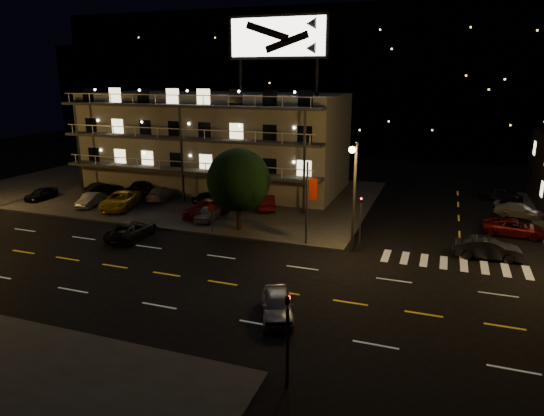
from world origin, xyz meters
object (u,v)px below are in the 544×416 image
(lot_car_2, at_px, (121,200))
(lot_car_4, at_px, (208,213))
(lot_car_7, at_px, (161,193))
(road_car_east, at_px, (277,305))
(tree, at_px, (238,182))
(road_car_west, at_px, (132,230))
(side_car_0, at_px, (487,248))

(lot_car_2, xyz_separation_m, lot_car_4, (9.63, -0.73, -0.16))
(lot_car_7, bearing_deg, lot_car_4, 137.95)
(lot_car_7, distance_m, road_car_east, 27.09)
(tree, bearing_deg, road_car_west, -147.46)
(tree, relative_size, lot_car_2, 1.21)
(lot_car_7, xyz_separation_m, road_car_east, (19.17, -19.14, -0.13))
(lot_car_2, xyz_separation_m, lot_car_7, (1.90, 4.13, -0.11))
(lot_car_4, xyz_separation_m, road_car_west, (-3.58, -6.01, -0.09))
(lot_car_2, relative_size, lot_car_7, 1.21)
(side_car_0, relative_size, road_car_west, 0.93)
(lot_car_4, relative_size, road_car_east, 0.89)
(tree, xyz_separation_m, road_car_west, (-7.19, -4.58, -3.46))
(lot_car_4, bearing_deg, road_car_west, -124.83)
(tree, distance_m, lot_car_4, 5.14)
(road_car_west, bearing_deg, side_car_0, -172.11)
(lot_car_2, bearing_deg, road_car_east, -49.53)
(road_car_east, xyz_separation_m, road_car_west, (-15.02, 8.27, -0.02))
(tree, height_order, lot_car_4, tree)
(lot_car_4, bearing_deg, lot_car_7, 143.77)
(tree, bearing_deg, side_car_0, 0.39)
(road_car_west, bearing_deg, lot_car_4, -123.10)
(lot_car_2, distance_m, road_car_east, 25.87)
(lot_car_4, height_order, lot_car_7, lot_car_7)
(lot_car_2, bearing_deg, lot_car_4, -18.39)
(road_car_east, bearing_deg, road_car_west, 129.14)
(tree, relative_size, road_car_east, 1.66)
(side_car_0, relative_size, road_car_east, 1.11)
(road_car_east, bearing_deg, tree, 99.34)
(road_car_west, bearing_deg, lot_car_2, -50.44)
(lot_car_2, xyz_separation_m, road_car_west, (6.05, -6.74, -0.25))
(road_car_east, distance_m, road_car_west, 17.14)
(lot_car_7, bearing_deg, road_car_west, 101.02)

